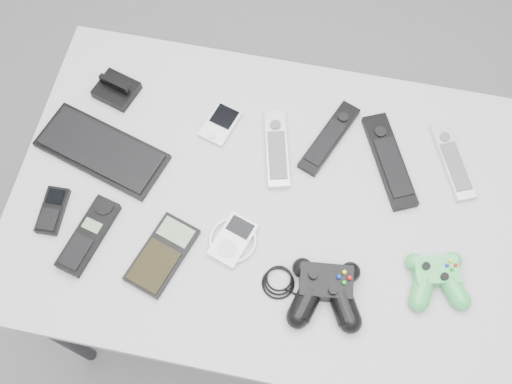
% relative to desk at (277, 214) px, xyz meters
% --- Properties ---
extents(floor, '(3.50, 3.50, 0.00)m').
position_rel_desk_xyz_m(floor, '(0.08, -0.02, -0.72)').
color(floor, slate).
rests_on(floor, ground).
extents(desk, '(1.18, 0.76, 0.79)m').
position_rel_desk_xyz_m(desk, '(0.00, 0.00, 0.00)').
color(desk, gray).
rests_on(desk, floor).
extents(pda_keyboard, '(0.32, 0.21, 0.02)m').
position_rel_desk_xyz_m(pda_keyboard, '(-0.42, 0.05, 0.08)').
color(pda_keyboard, black).
rests_on(pda_keyboard, desk).
extents(dock_bracket, '(0.11, 0.10, 0.05)m').
position_rel_desk_xyz_m(dock_bracket, '(-0.43, 0.21, 0.09)').
color(dock_bracket, black).
rests_on(dock_bracket, desk).
extents(pda, '(0.09, 0.12, 0.02)m').
position_rel_desk_xyz_m(pda, '(-0.17, 0.17, 0.08)').
color(pda, '#BCBBC3').
rests_on(pda, desk).
extents(remote_silver_a, '(0.09, 0.20, 0.02)m').
position_rel_desk_xyz_m(remote_silver_a, '(-0.03, 0.13, 0.08)').
color(remote_silver_a, '#BCBBC3').
rests_on(remote_silver_a, desk).
extents(remote_black_a, '(0.12, 0.21, 0.02)m').
position_rel_desk_xyz_m(remote_black_a, '(0.09, 0.18, 0.08)').
color(remote_black_a, black).
rests_on(remote_black_a, desk).
extents(remote_black_b, '(0.15, 0.24, 0.02)m').
position_rel_desk_xyz_m(remote_black_b, '(0.23, 0.15, 0.08)').
color(remote_black_b, black).
rests_on(remote_black_b, desk).
extents(remote_silver_b, '(0.12, 0.20, 0.02)m').
position_rel_desk_xyz_m(remote_silver_b, '(0.37, 0.18, 0.08)').
color(remote_silver_b, '#B7B6BD').
rests_on(remote_silver_b, desk).
extents(mobile_phone, '(0.05, 0.11, 0.02)m').
position_rel_desk_xyz_m(mobile_phone, '(-0.48, -0.12, 0.08)').
color(mobile_phone, black).
rests_on(mobile_phone, desk).
extents(cordless_handset, '(0.10, 0.19, 0.03)m').
position_rel_desk_xyz_m(cordless_handset, '(-0.38, -0.16, 0.08)').
color(cordless_handset, black).
rests_on(cordless_handset, desk).
extents(calculator, '(0.14, 0.19, 0.02)m').
position_rel_desk_xyz_m(calculator, '(-0.22, -0.17, 0.08)').
color(calculator, black).
rests_on(calculator, desk).
extents(mp3_player, '(0.13, 0.14, 0.02)m').
position_rel_desk_xyz_m(mp3_player, '(-0.08, -0.11, 0.08)').
color(mp3_player, silver).
rests_on(mp3_player, desk).
extents(controller_black, '(0.28, 0.19, 0.05)m').
position_rel_desk_xyz_m(controller_black, '(0.13, -0.18, 0.09)').
color(controller_black, black).
rests_on(controller_black, desk).
extents(controller_green, '(0.16, 0.16, 0.04)m').
position_rel_desk_xyz_m(controller_green, '(0.35, -0.11, 0.09)').
color(controller_green, '#248731').
rests_on(controller_green, desk).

